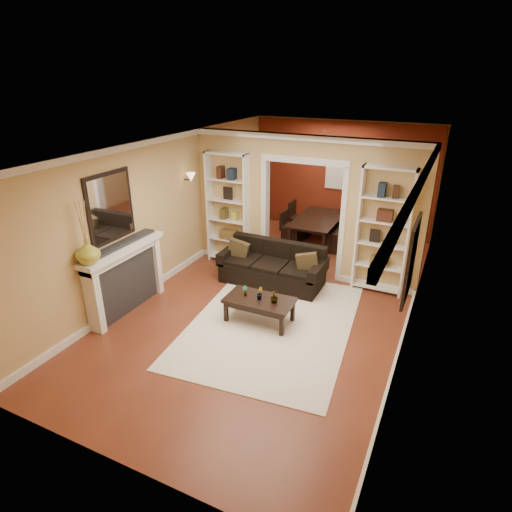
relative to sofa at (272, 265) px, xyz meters
The scene contains 30 objects.
floor 0.67m from the sofa, 55.34° to the right, with size 8.00×8.00×0.00m, color brown.
ceiling 2.38m from the sofa, 55.34° to the right, with size 8.00×8.00×0.00m, color white.
wall_back 3.69m from the sofa, 84.99° to the left, with size 8.00×8.00×0.00m, color tan.
wall_front 4.56m from the sofa, 86.00° to the right, with size 8.00×8.00×0.00m, color tan.
wall_left 2.21m from the sofa, 166.93° to the right, with size 8.00×8.00×0.00m, color tan.
wall_right 2.77m from the sofa, ahead, with size 8.00×8.00×0.00m, color tan.
partition_wall 1.26m from the sofa, 67.47° to the left, with size 4.50×0.15×2.70m, color tan.
red_back_panel 3.65m from the sofa, 84.95° to the left, with size 4.44×0.04×2.64m, color maroon.
dining_window 3.68m from the sofa, 84.89° to the left, with size 0.78×0.03×0.98m, color #8CA5CC.
area_rug 1.48m from the sofa, 66.43° to the right, with size 2.46×3.44×0.01m, color white.
sofa is the anchor object (origin of this frame).
pillow_left 0.73m from the sofa, behind, with size 0.39×0.11×0.39m, color brown.
pillow_right 0.73m from the sofa, ahead, with size 0.38×0.11×0.38m, color brown.
coffee_table 1.40m from the sofa, 74.85° to the right, with size 1.09×0.59×0.41m, color black.
plant_left 1.35m from the sofa, 85.39° to the right, with size 0.09×0.06×0.18m, color #336626.
plant_center 1.39m from the sofa, 74.85° to the right, with size 0.11×0.09×0.20m, color #336626.
plant_right 1.48m from the sofa, 65.26° to the right, with size 0.12×0.12×0.21m, color #336626.
bookshelf_left 1.57m from the sofa, 154.91° to the left, with size 0.90×0.30×2.30m, color white.
bookshelf_right 2.09m from the sofa, 17.31° to the left, with size 0.90×0.30×2.30m, color white.
fireplace 2.65m from the sofa, 132.37° to the right, with size 0.32×1.70×1.16m, color white.
vase 3.33m from the sofa, 123.87° to the right, with size 0.35×0.35×0.37m, color gold.
mirror 3.08m from the sofa, 134.54° to the right, with size 0.03×0.95×1.10m, color silver.
wall_sconce 2.34m from the sofa, behind, with size 0.18×0.18×0.22m, color #FFE0A5.
framed_art 3.13m from the sofa, 29.90° to the right, with size 0.04×0.85×1.05m, color black.
dining_table 2.38m from the sofa, 86.20° to the left, with size 0.97×1.74×0.61m, color black.
dining_chair_nw 2.11m from the sofa, 100.72° to the left, with size 0.40×0.40×0.80m, color black.
dining_chair_ne 2.19m from the sofa, 71.16° to the left, with size 0.43×0.43×0.86m, color black.
dining_chair_sw 2.70m from the sofa, 98.35° to the left, with size 0.44×0.44×0.89m, color black.
dining_chair_se 2.77m from the sofa, 75.18° to the left, with size 0.46×0.46×0.93m, color black.
chandelier 2.80m from the sofa, 82.13° to the left, with size 0.50×0.50×0.30m, color #3F2A1C.
Camera 1 is at (2.57, -6.29, 3.75)m, focal length 30.00 mm.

